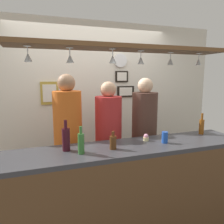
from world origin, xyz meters
TOP-DOWN VIEW (x-y plane):
  - ground_plane at (0.00, 0.00)m, footprint 8.00×8.00m
  - back_wall at (0.00, 1.10)m, footprint 4.40×0.06m
  - bar_counter at (0.00, -0.51)m, footprint 2.70×0.55m
  - overhead_glass_rack at (0.00, -0.30)m, footprint 2.20×0.36m
  - hanging_wineglass_far_left at (-0.89, -0.32)m, footprint 0.07×0.07m
  - hanging_wineglass_left at (-0.54, -0.31)m, footprint 0.07×0.07m
  - hanging_wineglass_center_left at (-0.16, -0.37)m, footprint 0.07×0.07m
  - hanging_wineglass_center at (0.16, -0.32)m, footprint 0.07×0.07m
  - hanging_wineglass_center_right at (0.53, -0.28)m, footprint 0.07×0.07m
  - hanging_wineglass_right at (0.88, -0.31)m, footprint 0.07×0.07m
  - person_left_orange_shirt at (-0.50, 0.27)m, footprint 0.34×0.34m
  - person_middle_red_shirt at (0.01, 0.27)m, footprint 0.34×0.34m
  - person_right_brown_shirt at (0.53, 0.27)m, footprint 0.34×0.34m
  - bottle_wine_dark_red at (-0.60, -0.28)m, footprint 0.08×0.08m
  - bottle_beer_brown_stubby at (-0.16, -0.38)m, footprint 0.07×0.07m
  - bottle_beer_green_import at (-0.48, -0.41)m, footprint 0.06×0.06m
  - bottle_beer_amber_tall at (1.06, -0.21)m, footprint 0.06×0.06m
  - drink_can at (0.43, -0.38)m, footprint 0.07×0.07m
  - cupcake at (0.28, -0.24)m, footprint 0.06×0.06m
  - picture_frame_lower_pair at (0.58, 1.06)m, footprint 0.30×0.02m
  - picture_frame_caricature at (-0.65, 1.06)m, footprint 0.26×0.02m
  - picture_frame_upper_small at (0.51, 1.06)m, footprint 0.22×0.02m
  - wall_clock at (0.48, 1.05)m, footprint 0.22×0.03m

SIDE VIEW (x-z plane):
  - ground_plane at x=0.00m, z-range 0.00..0.00m
  - bar_counter at x=0.00m, z-range 0.18..1.22m
  - person_middle_red_shirt at x=0.01m, z-range 0.17..1.86m
  - person_right_brown_shirt at x=0.53m, z-range 0.18..1.91m
  - person_left_orange_shirt at x=-0.50m, z-range 0.19..1.97m
  - cupcake at x=0.28m, z-range 1.04..1.12m
  - drink_can at x=0.43m, z-range 1.04..1.17m
  - bottle_beer_brown_stubby at x=-0.16m, z-range 1.03..1.21m
  - bottle_beer_amber_tall at x=1.06m, z-range 1.01..1.27m
  - bottle_beer_green_import at x=-0.48m, z-range 1.02..1.28m
  - bottle_wine_dark_red at x=-0.60m, z-range 1.01..1.31m
  - back_wall at x=0.00m, z-range 0.00..2.60m
  - picture_frame_lower_pair at x=0.58m, z-range 1.41..1.59m
  - picture_frame_caricature at x=-0.65m, z-range 1.33..1.67m
  - picture_frame_upper_small at x=0.51m, z-range 1.66..1.84m
  - hanging_wineglass_far_left at x=-0.89m, z-range 1.85..1.98m
  - hanging_wineglass_left at x=-0.54m, z-range 1.85..1.98m
  - hanging_wineglass_center_left at x=-0.16m, z-range 1.85..1.98m
  - hanging_wineglass_center at x=0.16m, z-range 1.85..1.98m
  - hanging_wineglass_center_right at x=0.53m, z-range 1.85..1.98m
  - hanging_wineglass_right at x=0.88m, z-range 1.85..1.98m
  - wall_clock at x=0.48m, z-range 1.89..2.11m
  - overhead_glass_rack at x=0.00m, z-range 2.01..2.05m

